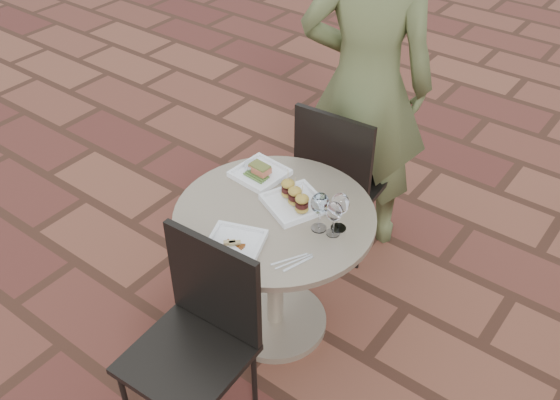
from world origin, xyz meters
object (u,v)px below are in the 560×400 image
Objects in this scene: chair_far at (341,169)px; plate_salmon at (260,173)px; plate_tuna at (234,244)px; diner at (366,86)px; plate_sliders at (295,200)px; cafe_table at (275,254)px; chair_near at (200,327)px.

plate_salmon is at bearing 68.90° from chair_far.
chair_far reaches higher than plate_tuna.
diner reaches higher than plate_sliders.
plate_tuna reaches higher than cafe_table.
plate_salmon is at bearing 107.91° from chair_near.
cafe_table is 0.47× the size of diner.
chair_near is at bearing -88.04° from plate_sliders.
diner is at bearing 98.98° from plate_sliders.
diner is at bearing 78.42° from plate_salmon.
chair_far is 3.21× the size of plate_tuna.
plate_tuna is at bearing 98.49° from chair_near.
plate_salmon is 0.76× the size of plate_sliders.
plate_tuna is (0.08, -1.15, -0.21)m from diner.
plate_tuna is at bearing 70.28° from diner.
chair_far is at bearing 101.38° from plate_sliders.
cafe_table is at bearing 92.97° from chair_near.
diner is 0.74m from plate_salmon.
chair_near is at bearing -83.90° from cafe_table.
chair_far reaches higher than plate_sliders.
plate_salmon is 0.28m from plate_sliders.
chair_far is at bearing 94.71° from plate_tuna.
chair_near is 0.70m from plate_sliders.
plate_tuna is (0.08, -0.95, 0.19)m from chair_far.
diner is at bearing 94.21° from plate_tuna.
plate_tuna is at bearing -95.99° from plate_sliders.
chair_far is (-0.08, 0.68, 0.07)m from cafe_table.
plate_salmon is at bearing 162.62° from plate_sliders.
chair_far reaches higher than cafe_table.
cafe_table is 0.58m from chair_near.
diner is 1.17m from plate_tuna.
cafe_table is at bearing 92.21° from chair_far.
plate_sliders is at bearing 96.97° from chair_far.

